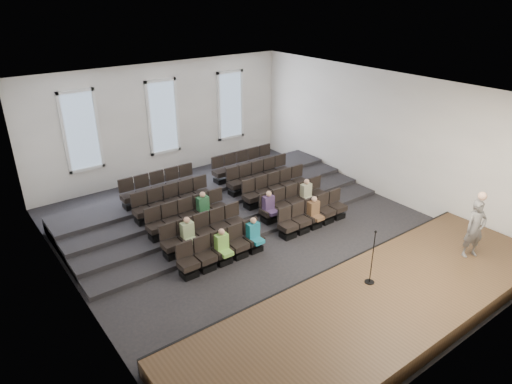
% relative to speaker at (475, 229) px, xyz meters
% --- Properties ---
extents(ground, '(14.00, 14.00, 0.00)m').
position_rel_speaker_xyz_m(ground, '(-3.82, 5.34, -1.40)').
color(ground, black).
rests_on(ground, ground).
extents(ceiling, '(12.00, 14.00, 0.02)m').
position_rel_speaker_xyz_m(ceiling, '(-3.82, 5.34, 3.61)').
color(ceiling, white).
rests_on(ceiling, ground).
extents(wall_back, '(12.00, 0.04, 5.00)m').
position_rel_speaker_xyz_m(wall_back, '(-3.82, 12.36, 1.10)').
color(wall_back, white).
rests_on(wall_back, ground).
extents(wall_front, '(12.00, 0.04, 5.00)m').
position_rel_speaker_xyz_m(wall_front, '(-3.82, -1.68, 1.10)').
color(wall_front, white).
rests_on(wall_front, ground).
extents(wall_left, '(0.04, 14.00, 5.00)m').
position_rel_speaker_xyz_m(wall_left, '(-9.84, 5.34, 1.10)').
color(wall_left, white).
rests_on(wall_left, ground).
extents(wall_right, '(0.04, 14.00, 5.00)m').
position_rel_speaker_xyz_m(wall_right, '(2.20, 5.34, 1.10)').
color(wall_right, white).
rests_on(wall_right, ground).
extents(stage, '(11.80, 3.60, 0.50)m').
position_rel_speaker_xyz_m(stage, '(-3.82, 0.24, -1.15)').
color(stage, '#47321E').
rests_on(stage, ground).
extents(stage_lip, '(11.80, 0.06, 0.52)m').
position_rel_speaker_xyz_m(stage_lip, '(-3.82, 2.01, -1.15)').
color(stage_lip, black).
rests_on(stage_lip, ground).
extents(risers, '(11.80, 4.80, 0.60)m').
position_rel_speaker_xyz_m(risers, '(-3.82, 8.51, -1.21)').
color(risers, black).
rests_on(risers, ground).
extents(seating_rows, '(6.80, 4.70, 1.67)m').
position_rel_speaker_xyz_m(seating_rows, '(-3.82, 6.88, -0.72)').
color(seating_rows, black).
rests_on(seating_rows, ground).
extents(windows, '(8.44, 0.10, 3.24)m').
position_rel_speaker_xyz_m(windows, '(-3.82, 12.29, 1.30)').
color(windows, white).
rests_on(windows, wall_back).
extents(audience, '(5.45, 2.64, 1.10)m').
position_rel_speaker_xyz_m(audience, '(-4.01, 5.49, -0.61)').
color(audience, '#7DBF4C').
rests_on(audience, seating_rows).
extents(speaker, '(0.77, 0.64, 1.80)m').
position_rel_speaker_xyz_m(speaker, '(0.00, 0.00, 0.00)').
color(speaker, '#5A5856').
rests_on(speaker, stage).
extents(mic_stand, '(0.27, 0.27, 1.62)m').
position_rel_speaker_xyz_m(mic_stand, '(-3.47, 0.89, -0.42)').
color(mic_stand, black).
rests_on(mic_stand, stage).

